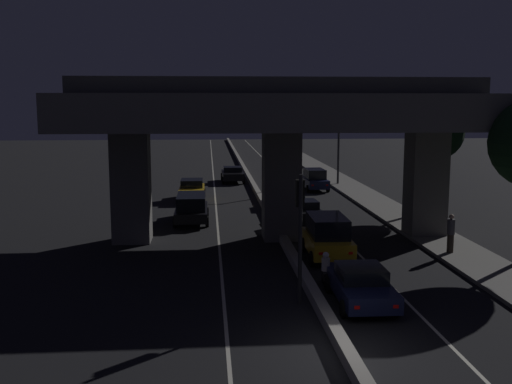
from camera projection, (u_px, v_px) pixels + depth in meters
The scene contains 19 objects.
ground_plane at pixel (345, 356), 16.85m from camera, with size 200.00×200.00×0.00m, color black.
lane_line_left_inner at pixel (214, 186), 51.09m from camera, with size 0.12×126.00×0.00m, color beige.
lane_line_right_inner at pixel (290, 185), 51.61m from camera, with size 0.12×126.00×0.00m, color beige.
median_divider at pixel (252, 183), 51.33m from camera, with size 0.39×126.00×0.39m, color gray.
sidewalk_right at pixel (365, 196), 45.08m from camera, with size 2.77×126.00×0.16m, color slate.
elevated_overpass at pixel (282, 121), 30.49m from camera, with size 21.63×9.77×8.37m.
traffic_light_left_of_median at pixel (300, 216), 20.88m from camera, with size 0.30×0.49×4.62m.
street_lamp at pixel (334, 133), 50.86m from camera, with size 2.82×0.32×7.51m.
car_dark_blue_lead at pixel (360, 284), 21.25m from camera, with size 2.01×4.55×1.36m.
car_taxi_yellow_second at pixel (327, 236), 27.29m from camera, with size 2.05×4.04×1.96m.
car_black_third at pixel (303, 213), 34.57m from camera, with size 2.15×4.05×1.50m.
car_dark_green_fourth at pixel (288, 195), 41.45m from camera, with size 1.97×4.55×1.45m.
car_dark_blue_fifth at pixel (315, 179), 48.69m from camera, with size 1.93×4.01×1.72m.
car_black_lead_oncoming at pixel (191, 207), 35.58m from camera, with size 2.04×4.68×1.67m.
car_taxi_yellow_second_oncoming at pixel (192, 189), 43.67m from camera, with size 1.96×4.19×1.51m.
car_black_third_oncoming at pixel (233, 174), 53.54m from camera, with size 2.05×4.08×1.38m.
motorcycle_black_filtering_near at pixel (326, 273), 22.95m from camera, with size 0.34×1.84×1.42m.
pedestrian_on_sidewalk at pixel (451, 233), 27.71m from camera, with size 0.36×0.36×1.81m.
roadside_tree_kerbside_mid at pixel (436, 132), 37.86m from camera, with size 3.61×3.61×7.04m.
Camera 1 is at (-3.78, -15.73, 7.07)m, focal length 42.00 mm.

